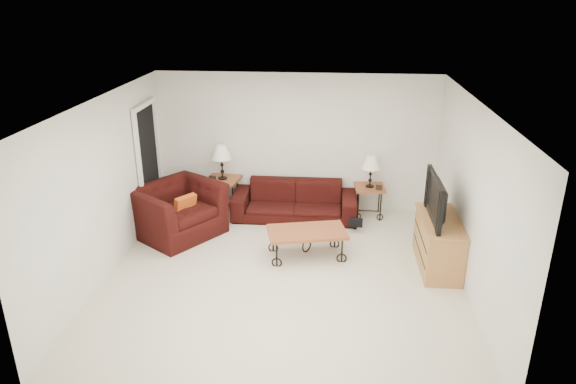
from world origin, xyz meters
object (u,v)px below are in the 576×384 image
object	(u,v)px
lamp_left	(222,162)
lamp_right	(371,172)
armchair	(177,210)
backpack	(356,217)
sofa	(295,201)
side_table_left	(223,195)
tv_stand	(438,243)
coffee_table	(307,244)
side_table_right	(369,201)
television	(442,199)

from	to	relation	value
lamp_left	lamp_right	size ratio (longest dim) A/B	1.12
armchair	backpack	world-z (taller)	armchair
sofa	lamp_right	distance (m)	1.44
side_table_left	lamp_left	distance (m)	0.63
side_table_left	backpack	bearing A→B (deg)	-14.35
side_table_left	tv_stand	xyz separation A→B (m)	(3.56, -1.76, 0.06)
coffee_table	armchair	world-z (taller)	armchair
lamp_left	armchair	world-z (taller)	lamp_left
side_table_right	armchair	distance (m)	3.37
television	backpack	xyz separation A→B (m)	(-1.14, 1.15, -0.85)
side_table_right	tv_stand	bearing A→B (deg)	-62.75
lamp_right	lamp_left	bearing A→B (deg)	180.00
side_table_left	coffee_table	world-z (taller)	side_table_left
tv_stand	backpack	distance (m)	1.64
lamp_left	tv_stand	distance (m)	4.01
tv_stand	television	world-z (taller)	television
tv_stand	backpack	xyz separation A→B (m)	(-1.16, 1.15, -0.15)
lamp_left	side_table_right	bearing A→B (deg)	0.00
side_table_right	backpack	world-z (taller)	side_table_right
side_table_left	side_table_right	bearing A→B (deg)	0.00
sofa	tv_stand	world-z (taller)	tv_stand
lamp_left	armchair	size ratio (longest dim) A/B	0.48
side_table_right	lamp_left	world-z (taller)	lamp_left
lamp_right	television	world-z (taller)	television
side_table_left	armchair	xyz separation A→B (m)	(-0.55, -1.04, 0.11)
side_table_left	tv_stand	world-z (taller)	tv_stand
side_table_right	backpack	bearing A→B (deg)	-112.44
tv_stand	lamp_right	bearing A→B (deg)	117.25
armchair	television	size ratio (longest dim) A/B	1.17
coffee_table	armchair	distance (m)	2.27
side_table_right	armchair	world-z (taller)	armchair
sofa	television	bearing A→B (deg)	-35.58
sofa	television	distance (m)	2.82
armchair	tv_stand	distance (m)	4.17
sofa	armchair	world-z (taller)	armchair
tv_stand	backpack	bearing A→B (deg)	135.28
lamp_left	tv_stand	bearing A→B (deg)	-26.36
television	armchair	bearing A→B (deg)	-100.00
lamp_left	coffee_table	size ratio (longest dim) A/B	0.54
tv_stand	sofa	bearing A→B (deg)	144.67
side_table_left	backpack	world-z (taller)	side_table_left
coffee_table	tv_stand	bearing A→B (deg)	-3.69
lamp_right	television	bearing A→B (deg)	-63.26
side_table_right	coffee_table	size ratio (longest dim) A/B	0.48
sofa	tv_stand	distance (m)	2.74
side_table_left	backpack	size ratio (longest dim) A/B	1.37
lamp_left	lamp_right	bearing A→B (deg)	0.00
coffee_table	backpack	bearing A→B (deg)	53.12
side_table_left	television	xyz separation A→B (m)	(3.54, -1.76, 0.76)
sofa	backpack	bearing A→B (deg)	-21.99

